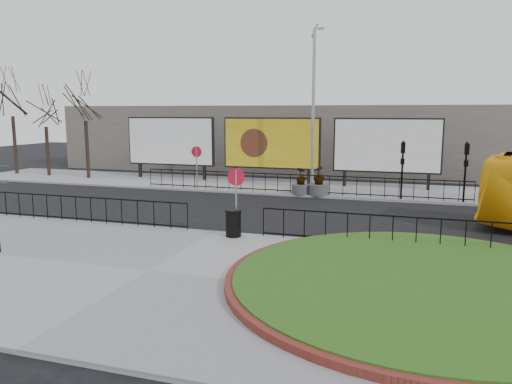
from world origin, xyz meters
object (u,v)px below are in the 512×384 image
at_px(lamp_post, 313,107).
at_px(planter_b, 301,185).
at_px(billboard_mid, 271,144).
at_px(litter_bin, 233,223).
at_px(planter_c, 319,185).

distance_m(lamp_post, planter_b, 4.50).
xyz_separation_m(billboard_mid, lamp_post, (3.01, -1.97, 2.23)).
height_order(litter_bin, planter_b, planter_b).
relative_size(litter_bin, planter_c, 0.63).
bearing_deg(planter_b, lamp_post, 79.40).
bearing_deg(planter_c, planter_b, 180.00).
height_order(litter_bin, planter_c, planter_c).
relative_size(billboard_mid, planter_c, 3.95).
relative_size(billboard_mid, litter_bin, 6.30).
height_order(billboard_mid, planter_c, billboard_mid).
bearing_deg(billboard_mid, planter_c, -43.99).
bearing_deg(planter_b, litter_bin, -91.44).
xyz_separation_m(lamp_post, litter_bin, (-0.55, -11.60, -4.21)).
bearing_deg(planter_c, litter_bin, -97.09).
bearing_deg(billboard_mid, planter_b, -52.83).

